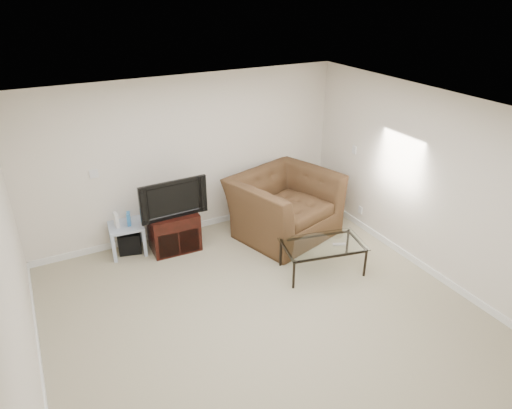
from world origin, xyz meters
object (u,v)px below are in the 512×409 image
television (171,197)px  coffee_table (322,257)px  side_table (127,238)px  recliner (284,196)px  tv_stand (174,231)px  subwoofer (130,241)px

television → coffee_table: 2.32m
side_table → recliner: size_ratio=0.32×
side_table → coffee_table: side_table is taller
television → coffee_table: television is taller
tv_stand → recliner: recliner is taller
tv_stand → subwoofer: (-0.63, 0.25, -0.13)m
subwoofer → television: bearing=-23.8°
tv_stand → recliner: 1.78m
tv_stand → television: (-0.00, -0.03, 0.58)m
television → recliner: size_ratio=0.61×
side_table → subwoofer: (0.03, 0.02, -0.07)m
side_table → coffee_table: bearing=-37.6°
tv_stand → coffee_table: bearing=-40.9°
television → recliner: bearing=-12.6°
side_table → subwoofer: size_ratio=1.52×
television → side_table: (-0.66, 0.26, -0.65)m
coffee_table → television: bearing=137.4°
tv_stand → subwoofer: 0.69m
subwoofer → tv_stand: bearing=-21.5°
side_table → subwoofer: side_table is taller
side_table → subwoofer: bearing=28.1°
side_table → subwoofer: 0.08m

